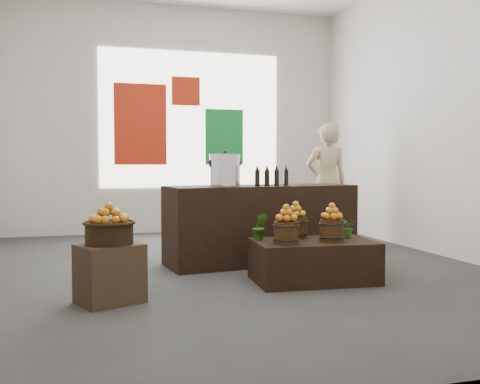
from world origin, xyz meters
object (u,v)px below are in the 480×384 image
object	(u,v)px
wicker_basket	(109,234)
display_table	(314,261)
crate	(110,273)
shopper	(327,182)
stock_pot_left	(225,171)
counter	(261,224)

from	to	relation	value
wicker_basket	display_table	size ratio (longest dim) A/B	0.34
crate	shopper	xyz separation A→B (m)	(3.43, 2.95, 0.67)
wicker_basket	shopper	xyz separation A→B (m)	(3.43, 2.95, 0.32)
crate	display_table	size ratio (longest dim) A/B	0.42
crate	stock_pot_left	distance (m)	2.17
crate	shopper	distance (m)	4.57
shopper	crate	bearing A→B (deg)	44.12
display_table	shopper	bearing A→B (deg)	66.39
counter	shopper	xyz separation A→B (m)	(1.57, 1.48, 0.45)
counter	stock_pot_left	size ratio (longest dim) A/B	6.47
crate	stock_pot_left	xyz separation A→B (m)	(1.40, 1.41, 0.87)
counter	stock_pot_left	bearing A→B (deg)	-180.00
crate	shopper	bearing A→B (deg)	40.65
crate	stock_pot_left	bearing A→B (deg)	45.30
stock_pot_left	shopper	bearing A→B (deg)	37.04
stock_pot_left	display_table	bearing A→B (deg)	-59.31
counter	wicker_basket	bearing A→B (deg)	-148.71
crate	wicker_basket	bearing A→B (deg)	0.00
wicker_basket	counter	distance (m)	2.38
display_table	stock_pot_left	distance (m)	1.58
display_table	counter	bearing A→B (deg)	103.05
wicker_basket	counter	size ratio (longest dim) A/B	0.18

